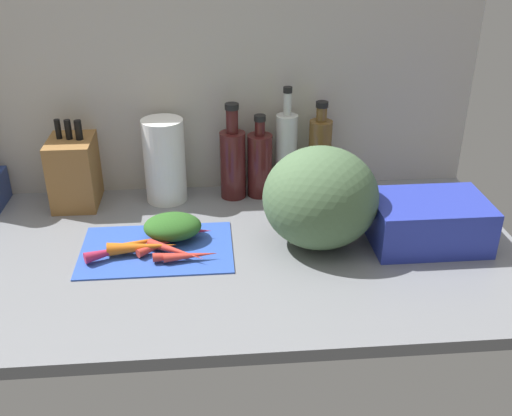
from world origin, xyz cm
name	(u,v)px	position (x,y,z in cm)	size (l,w,h in cm)	color
ground_plane	(186,255)	(0.00, 0.00, -1.50)	(170.00, 80.00, 3.00)	slate
wall_back	(182,90)	(0.00, 38.50, 30.00)	(170.00, 3.00, 60.00)	#BCB7AD
cutting_board	(157,249)	(-7.13, 0.58, 0.40)	(37.88, 25.00, 0.80)	#2D51B7
carrot_0	(161,244)	(-5.99, 0.03, 1.87)	(2.13, 2.13, 13.33)	red
carrot_1	(145,242)	(-10.07, 1.78, 1.86)	(2.12, 2.12, 13.08)	orange
carrot_2	(179,233)	(-1.54, 5.11, 2.02)	(2.44, 2.44, 10.81)	orange
carrot_3	(111,252)	(-17.87, -2.98, 2.19)	(2.79, 2.79, 12.76)	#B2264C
carrot_4	(188,231)	(0.80, 5.32, 2.45)	(3.30, 3.30, 11.98)	#B2264C
carrot_5	(176,251)	(-2.15, -3.54, 1.99)	(2.38, 2.38, 15.91)	red
carrot_6	(191,256)	(1.57, -5.95, 1.82)	(2.05, 2.05, 13.20)	red
carrot_7	(142,247)	(-10.39, -1.92, 2.49)	(3.38, 3.38, 16.80)	orange
carrot_8	(185,255)	(0.19, -5.74, 1.92)	(2.24, 2.24, 15.12)	red
carrot_greens_pile	(173,226)	(-3.16, 5.32, 3.93)	(14.80, 11.39, 6.26)	#2D6023
winter_squash	(320,198)	(33.92, 0.76, 12.83)	(28.77, 27.10, 25.65)	#4C6B47
knife_block	(74,171)	(-31.40, 29.34, 9.98)	(12.32, 16.42, 25.11)	olive
paper_towel_roll	(165,161)	(-5.83, 29.50, 12.19)	(11.79, 11.79, 24.39)	white
bottle_0	(233,161)	(13.69, 29.89, 11.22)	(7.47, 7.47, 28.39)	#471919
bottle_1	(260,163)	(21.57, 30.31, 10.02)	(7.33, 7.33, 24.68)	#471919
bottle_2	(286,152)	(29.50, 31.88, 12.68)	(6.31, 6.31, 32.15)	silver
bottle_3	(320,154)	(39.41, 31.72, 11.77)	(6.77, 6.77, 27.71)	brown
dish_rack	(428,222)	(61.42, -1.45, 6.01)	(28.61, 19.48, 12.02)	#2838AD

